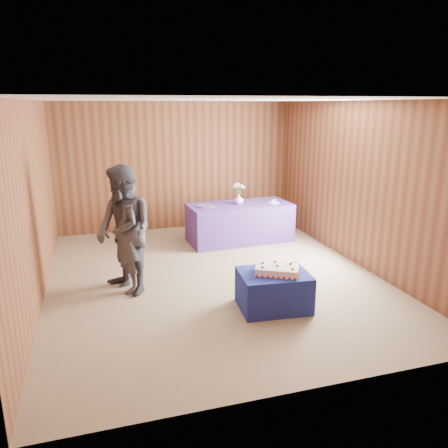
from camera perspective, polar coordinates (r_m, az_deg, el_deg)
name	(u,v)px	position (r m, az deg, el deg)	size (l,w,h in m)	color
ground	(213,276)	(6.97, -1.39, -6.87)	(6.00, 6.00, 0.00)	gray
room_shell	(213,163)	(6.50, -1.49, 8.00)	(5.04, 6.04, 2.72)	brown
cake_table	(274,290)	(5.90, 6.48, -8.59)	(0.90, 0.70, 0.50)	navy
serving_table	(240,223)	(8.64, 2.05, 0.20)	(2.00, 0.90, 0.75)	#4D328B
sheet_cake	(277,270)	(5.77, 6.97, -5.93)	(0.69, 0.61, 0.13)	white
vase	(239,199)	(8.54, 1.94, 3.25)	(0.18, 0.18, 0.19)	white
flower_spray	(239,187)	(8.49, 1.96, 4.91)	(0.24, 0.25, 0.19)	#39712D
platter	(206,206)	(8.35, -2.35, 2.38)	(0.37, 0.37, 0.02)	#5B458A
plate	(274,203)	(8.70, 6.51, 2.79)	(0.22, 0.22, 0.01)	white
cake_slice	(274,201)	(8.69, 6.52, 3.03)	(0.09, 0.09, 0.08)	white
knife	(278,204)	(8.59, 7.10, 2.59)	(0.26, 0.02, 0.00)	#B7B8BC
guest_left	(126,236)	(6.37, -12.67, -1.54)	(0.60, 0.40, 1.65)	#35363F
guest_right	(125,231)	(6.27, -12.86, -0.88)	(0.90, 0.70, 1.85)	#373842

